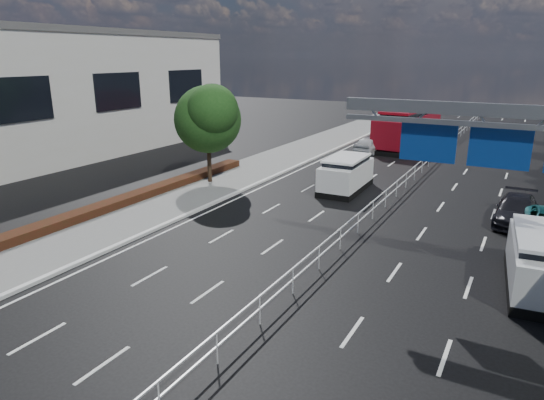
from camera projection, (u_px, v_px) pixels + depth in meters
The scene contains 12 objects.
ground at pixel (182, 397), 12.36m from camera, with size 160.00×160.00×0.00m, color black.
median_fence at pixel (404, 182), 31.13m from camera, with size 0.05×85.00×1.02m.
hedge_near at pixel (24, 234), 22.57m from camera, with size 1.00×36.00×0.44m, color black.
overhead_gantry at pixel (525, 142), 16.11m from camera, with size 10.24×0.38×7.45m.
near_building at pixel (29, 98), 39.83m from camera, with size 12.00×38.00×10.00m, color beige.
near_tree_back at pixel (208, 115), 31.63m from camera, with size 4.84×4.51×6.69m.
white_minivan at pixel (346, 174), 30.99m from camera, with size 2.28×5.10×2.20m.
red_bus at pixel (408, 126), 46.01m from camera, with size 3.87×12.30×3.62m.
near_car_silver at pixel (370, 144), 43.30m from camera, with size 1.78×4.43×1.51m, color silver.
near_car_dark at pixel (432, 126), 53.79m from camera, with size 1.70×4.89×1.61m, color black.
silver_minivan at pixel (544, 262), 17.75m from camera, with size 2.76×5.54×2.22m.
parked_car_dark at pixel (516, 210), 25.07m from camera, with size 1.93×4.76×1.38m, color black.
Camera 1 is at (7.01, -8.02, 8.37)m, focal length 32.00 mm.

